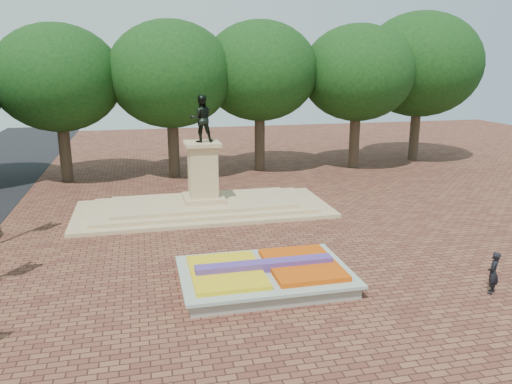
{
  "coord_description": "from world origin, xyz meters",
  "views": [
    {
      "loc": [
        -3.26,
        -18.72,
        8.07
      ],
      "look_at": [
        1.88,
        3.21,
        2.2
      ],
      "focal_mm": 35.0,
      "sensor_mm": 36.0,
      "label": 1
    }
  ],
  "objects": [
    {
      "name": "ground",
      "position": [
        0.0,
        0.0,
        0.0
      ],
      "size": [
        90.0,
        90.0,
        0.0
      ],
      "primitive_type": "plane",
      "color": "brown",
      "rests_on": "ground"
    },
    {
      "name": "flower_bed",
      "position": [
        1.03,
        -2.0,
        0.38
      ],
      "size": [
        6.3,
        4.3,
        0.91
      ],
      "color": "gray",
      "rests_on": "ground"
    },
    {
      "name": "monument",
      "position": [
        0.0,
        8.0,
        0.88
      ],
      "size": [
        14.0,
        6.0,
        6.4
      ],
      "color": "tan",
      "rests_on": "ground"
    },
    {
      "name": "tree_row_back",
      "position": [
        2.33,
        18.0,
        6.67
      ],
      "size": [
        44.8,
        8.8,
        10.43
      ],
      "color": "#382B1E",
      "rests_on": "ground"
    },
    {
      "name": "pedestrian",
      "position": [
        8.78,
        -4.58,
        0.78
      ],
      "size": [
        0.67,
        0.66,
        1.56
      ],
      "primitive_type": "imported",
      "rotation": [
        0.0,
        0.0,
        3.91
      ],
      "color": "black",
      "rests_on": "ground"
    }
  ]
}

